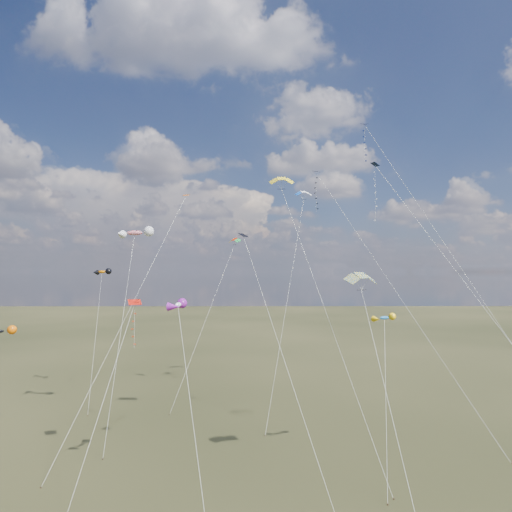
{
  "coord_description": "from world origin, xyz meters",
  "views": [
    {
      "loc": [
        -0.29,
        -30.57,
        17.3
      ],
      "look_at": [
        0.0,
        18.0,
        19.0
      ],
      "focal_mm": 32.0,
      "sensor_mm": 36.0,
      "label": 1
    }
  ],
  "objects": [
    {
      "name": "diamond_black_mid",
      "position": [
        0.89,
        7.24,
        14.26
      ],
      "size": [
        7.29,
        9.56,
        20.77
      ],
      "color": "black",
      "rests_on": "ground"
    },
    {
      "name": "parafoil_tricolor",
      "position": [
        -3.1,
        35.73,
        21.89
      ],
      "size": [
        8.48,
        11.6,
        22.57
      ],
      "color": "gold",
      "rests_on": "ground"
    },
    {
      "name": "diamond_navy_right",
      "position": [
        13.54,
        16.85,
        24.39
      ],
      "size": [
        12.64,
        21.83,
        29.1
      ],
      "color": "#0D194D",
      "rests_on": "ground"
    },
    {
      "name": "parafoil_blue_white",
      "position": [
        7.35,
        38.17,
        29.3
      ],
      "size": [
        7.8,
        21.06,
        30.07
      ],
      "color": "blue",
      "rests_on": "ground"
    },
    {
      "name": "novelty_white_purple",
      "position": [
        -6.68,
        8.32,
        14.44
      ],
      "size": [
        4.45,
        11.36,
        15.0
      ],
      "color": "silver",
      "rests_on": "ground"
    },
    {
      "name": "novelty_blue_yellow",
      "position": [
        12.0,
        12.18,
        12.91
      ],
      "size": [
        3.5,
        9.33,
        13.4
      ],
      "color": "#1A67AB",
      "rests_on": "ground"
    },
    {
      "name": "diamond_red_low",
      "position": [
        -11.39,
        11.38,
        12.03
      ],
      "size": [
        2.68,
        11.68,
        14.74
      ],
      "color": "#B11407",
      "rests_on": "ground"
    },
    {
      "name": "diamond_orange_center",
      "position": [
        -11.88,
        22.06,
        18.45
      ],
      "size": [
        8.62,
        23.61,
        27.65
      ],
      "color": "#E95B04",
      "rests_on": "ground"
    },
    {
      "name": "parafoil_striped",
      "position": [
        9.04,
        8.67,
        16.97
      ],
      "size": [
        3.16,
        15.94,
        17.73
      ],
      "color": "#E2B507",
      "rests_on": "ground"
    },
    {
      "name": "novelty_redwhite_stripe",
      "position": [
        -14.57,
        24.03,
        21.95
      ],
      "size": [
        4.14,
        12.95,
        22.69
      ],
      "color": "red",
      "rests_on": "ground"
    },
    {
      "name": "diamond_navy_tall",
      "position": [
        14.88,
        24.68,
        31.01
      ],
      "size": [
        13.81,
        23.16,
        36.19
      ],
      "color": "#0E1146",
      "rests_on": "ground"
    },
    {
      "name": "diamond_black_high",
      "position": [
        9.44,
        30.83,
        26.73
      ],
      "size": [
        15.18,
        21.93,
        31.43
      ],
      "color": "black",
      "rests_on": "ground"
    },
    {
      "name": "parafoil_yellow",
      "position": [
        2.8,
        18.39,
        27.31
      ],
      "size": [
        8.95,
        14.61,
        28.09
      ],
      "color": "yellow",
      "rests_on": "ground"
    },
    {
      "name": "novelty_orange_black",
      "position": [
        -22.58,
        36.6,
        17.25
      ],
      "size": [
        3.79,
        12.69,
        17.83
      ],
      "color": "#CF6B00",
      "rests_on": "ground"
    }
  ]
}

